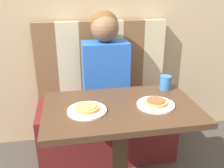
{
  "coord_description": "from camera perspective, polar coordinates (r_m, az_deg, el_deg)",
  "views": [
    {
      "loc": [
        -0.29,
        -1.27,
        1.4
      ],
      "look_at": [
        0.0,
        0.29,
        0.77
      ],
      "focal_mm": 40.0,
      "sensor_mm": 36.0,
      "label": 1
    }
  ],
  "objects": [
    {
      "name": "booth_seat",
      "position": [
        2.21,
        -1.39,
        -9.9
      ],
      "size": [
        1.12,
        0.53,
        0.48
      ],
      "color": "#5B1919",
      "rests_on": "ground_plane"
    },
    {
      "name": "booth_backrest",
      "position": [
        2.19,
        -2.47,
        5.88
      ],
      "size": [
        1.12,
        0.08,
        0.64
      ],
      "color": "brown",
      "rests_on": "booth_seat"
    },
    {
      "name": "dining_table",
      "position": [
        1.52,
        2.01,
        -9.22
      ],
      "size": [
        0.9,
        0.56,
        0.74
      ],
      "color": "#422B1C",
      "rests_on": "ground_plane"
    },
    {
      "name": "person",
      "position": [
        1.96,
        -1.57,
        5.77
      ],
      "size": [
        0.36,
        0.24,
        0.74
      ],
      "color": "#2356B2",
      "rests_on": "booth_seat"
    },
    {
      "name": "plate_left",
      "position": [
        1.41,
        -5.74,
        -6.04
      ],
      "size": [
        0.22,
        0.22,
        0.01
      ],
      "color": "white",
      "rests_on": "dining_table"
    },
    {
      "name": "plate_right",
      "position": [
        1.49,
        9.94,
        -4.67
      ],
      "size": [
        0.22,
        0.22,
        0.01
      ],
      "color": "white",
      "rests_on": "dining_table"
    },
    {
      "name": "pizza_left",
      "position": [
        1.4,
        -5.76,
        -5.41
      ],
      "size": [
        0.14,
        0.14,
        0.02
      ],
      "color": "#C68E47",
      "rests_on": "plate_left"
    },
    {
      "name": "pizza_right",
      "position": [
        1.48,
        9.98,
        -4.07
      ],
      "size": [
        0.14,
        0.14,
        0.02
      ],
      "color": "#C68E47",
      "rests_on": "plate_right"
    },
    {
      "name": "drinking_cup",
      "position": [
        1.72,
        12.09,
        0.3
      ],
      "size": [
        0.08,
        0.08,
        0.1
      ],
      "color": "#2D669E",
      "rests_on": "dining_table"
    }
  ]
}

